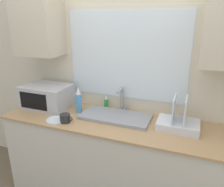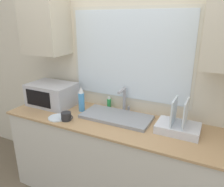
{
  "view_description": "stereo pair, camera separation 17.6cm",
  "coord_description": "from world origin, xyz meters",
  "px_view_note": "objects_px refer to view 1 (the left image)",
  "views": [
    {
      "loc": [
        0.63,
        -1.44,
        1.8
      ],
      "look_at": [
        -0.02,
        0.27,
        1.17
      ],
      "focal_mm": 35.0,
      "sensor_mm": 36.0,
      "label": 1
    },
    {
      "loc": [
        0.79,
        -1.37,
        1.8
      ],
      "look_at": [
        -0.02,
        0.27,
        1.17
      ],
      "focal_mm": 35.0,
      "sensor_mm": 36.0,
      "label": 2
    }
  ],
  "objects_px": {
    "spray_bottle": "(79,100)",
    "soap_bottle": "(106,103)",
    "dish_rack": "(178,123)",
    "mug_near_sink": "(65,118)",
    "faucet": "(122,98)",
    "microwave": "(47,96)"
  },
  "relations": [
    {
      "from": "faucet",
      "to": "dish_rack",
      "type": "bearing_deg",
      "value": -17.42
    },
    {
      "from": "soap_bottle",
      "to": "mug_near_sink",
      "type": "height_order",
      "value": "soap_bottle"
    },
    {
      "from": "faucet",
      "to": "spray_bottle",
      "type": "xyz_separation_m",
      "value": [
        -0.4,
        -0.17,
        -0.02
      ]
    },
    {
      "from": "faucet",
      "to": "spray_bottle",
      "type": "height_order",
      "value": "spray_bottle"
    },
    {
      "from": "mug_near_sink",
      "to": "soap_bottle",
      "type": "bearing_deg",
      "value": 62.49
    },
    {
      "from": "dish_rack",
      "to": "spray_bottle",
      "type": "relative_size",
      "value": 1.35
    },
    {
      "from": "microwave",
      "to": "mug_near_sink",
      "type": "distance_m",
      "value": 0.47
    },
    {
      "from": "faucet",
      "to": "mug_near_sink",
      "type": "distance_m",
      "value": 0.6
    },
    {
      "from": "microwave",
      "to": "soap_bottle",
      "type": "relative_size",
      "value": 3.81
    },
    {
      "from": "faucet",
      "to": "microwave",
      "type": "relative_size",
      "value": 0.52
    },
    {
      "from": "spray_bottle",
      "to": "soap_bottle",
      "type": "distance_m",
      "value": 0.3
    },
    {
      "from": "faucet",
      "to": "soap_bottle",
      "type": "bearing_deg",
      "value": 174.71
    },
    {
      "from": "spray_bottle",
      "to": "mug_near_sink",
      "type": "distance_m",
      "value": 0.27
    },
    {
      "from": "mug_near_sink",
      "to": "spray_bottle",
      "type": "bearing_deg",
      "value": 88.85
    },
    {
      "from": "dish_rack",
      "to": "mug_near_sink",
      "type": "relative_size",
      "value": 2.83
    },
    {
      "from": "spray_bottle",
      "to": "mug_near_sink",
      "type": "xyz_separation_m",
      "value": [
        -0.01,
        -0.25,
        -0.09
      ]
    },
    {
      "from": "microwave",
      "to": "mug_near_sink",
      "type": "xyz_separation_m",
      "value": [
        0.38,
        -0.26,
        -0.08
      ]
    },
    {
      "from": "microwave",
      "to": "faucet",
      "type": "bearing_deg",
      "value": 11.91
    },
    {
      "from": "dish_rack",
      "to": "soap_bottle",
      "type": "bearing_deg",
      "value": 165.34
    },
    {
      "from": "dish_rack",
      "to": "spray_bottle",
      "type": "xyz_separation_m",
      "value": [
        -0.98,
        0.01,
        0.07
      ]
    },
    {
      "from": "faucet",
      "to": "soap_bottle",
      "type": "xyz_separation_m",
      "value": [
        -0.18,
        0.02,
        -0.09
      ]
    },
    {
      "from": "faucet",
      "to": "dish_rack",
      "type": "distance_m",
      "value": 0.61
    }
  ]
}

